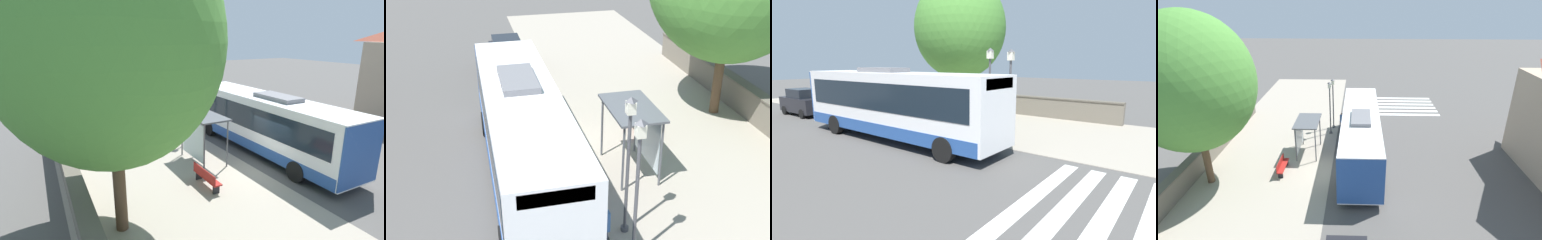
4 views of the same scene
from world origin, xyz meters
TOP-DOWN VIEW (x-y plane):
  - ground_plane at (0.00, 0.00)m, footprint 120.00×120.00m
  - sidewalk_plaza at (-4.50, 0.00)m, footprint 9.00×44.00m
  - stone_wall at (-8.55, 0.00)m, footprint 0.60×20.00m
  - bus at (1.90, 1.78)m, footprint 2.60×11.64m
  - bus_shelter at (-1.98, 2.30)m, footprint 1.65×2.78m
  - pedestrian at (0.35, 6.31)m, footprint 0.34×0.22m
  - bench at (-3.18, -0.29)m, footprint 0.40×1.87m
  - street_lamp_near at (-0.56, 5.58)m, footprint 0.28×0.28m
  - street_lamp_far at (-0.41, 6.74)m, footprint 0.28×0.28m
  - shade_tree at (-7.32, -1.54)m, footprint 6.95×6.95m
  - parked_car_behind_bus at (1.31, -9.14)m, footprint 1.86×4.15m

SIDE VIEW (x-z plane):
  - ground_plane at x=0.00m, z-range 0.00..0.00m
  - sidewalk_plaza at x=-4.50m, z-range 0.00..0.02m
  - bench at x=-3.18m, z-range 0.04..0.92m
  - stone_wall at x=-8.55m, z-range 0.01..1.42m
  - pedestrian at x=0.35m, z-range 0.13..1.70m
  - parked_car_behind_bus at x=1.31m, z-range -0.02..1.88m
  - bus at x=1.90m, z-range 0.07..3.58m
  - bus_shelter at x=-1.98m, z-range 0.82..3.37m
  - street_lamp_far at x=-0.41m, z-range 0.40..4.73m
  - street_lamp_near at x=-0.56m, z-range 0.41..4.83m
  - shade_tree at x=-7.32m, z-range 1.25..11.41m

